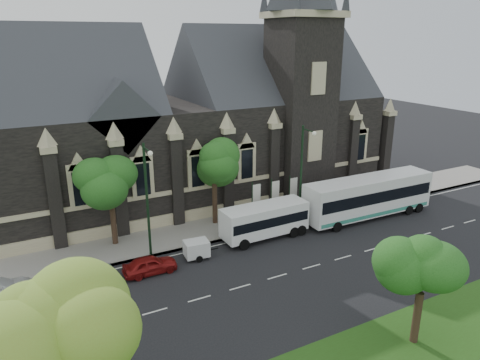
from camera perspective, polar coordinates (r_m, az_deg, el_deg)
ground at (r=31.14m, az=0.01°, el=-13.59°), size 160.00×160.00×0.00m
sidewalk at (r=38.76m, az=-6.63°, el=-6.87°), size 80.00×5.00×0.15m
museum at (r=46.42m, az=-5.32°, el=7.85°), size 40.00×17.70×29.90m
tree_park_near at (r=17.70m, az=-21.87°, el=-17.51°), size 4.42×4.42×8.56m
tree_park_east at (r=26.11m, az=22.48°, el=-10.11°), size 3.40×3.40×6.28m
tree_walk_right at (r=38.98m, az=-3.20°, el=2.38°), size 4.08×4.08×7.80m
tree_walk_left at (r=36.34m, az=-16.19°, el=0.36°), size 3.91×3.91×7.64m
street_lamp_near at (r=39.49m, az=8.04°, el=1.37°), size 0.36×1.88×9.00m
street_lamp_mid at (r=33.58m, az=-11.78°, el=-1.86°), size 0.36×1.88×9.00m
banner_flag_left at (r=39.94m, az=1.93°, el=-2.40°), size 0.90×0.10×4.00m
banner_flag_center at (r=40.92m, az=4.37°, el=-1.93°), size 0.90×0.10×4.00m
banner_flag_right at (r=41.96m, az=6.68°, el=-1.49°), size 0.90×0.10×4.00m
tour_coach at (r=43.09m, az=16.17°, el=-1.99°), size 13.26×3.23×3.85m
shuttle_bus at (r=37.44m, az=3.20°, el=-5.03°), size 7.54×2.75×2.89m
box_trailer at (r=34.54m, az=-5.60°, el=-8.75°), size 2.72×1.60×1.42m
sedan at (r=32.83m, az=-19.81°, el=-11.47°), size 4.63×1.97×1.48m
car_far_red at (r=33.08m, az=-11.47°, el=-10.63°), size 3.89×1.59×1.32m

